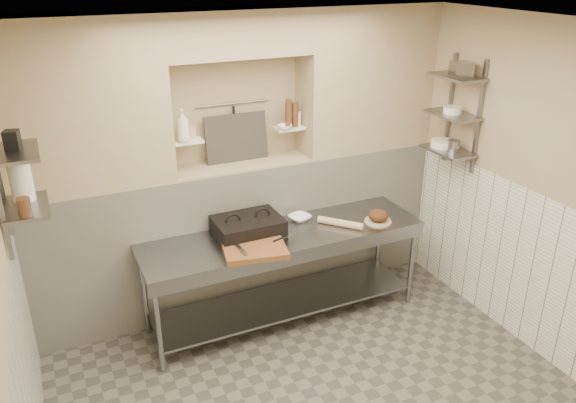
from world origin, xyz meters
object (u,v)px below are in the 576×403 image
cutting_board (255,250)px  bowl_alcove (285,127)px  mixing_bowl (300,218)px  rolling_pin (340,223)px  prep_table (284,259)px  jug_left (21,180)px  bread_loaf (378,215)px  panini_press (248,227)px  bottle_soap (183,126)px

cutting_board → bowl_alcove: bowl_alcove is taller
mixing_bowl → rolling_pin: size_ratio=0.46×
cutting_board → mixing_bowl: mixing_bowl is taller
prep_table → rolling_pin: (0.54, -0.07, 0.29)m
rolling_pin → jug_left: bearing=179.1°
rolling_pin → bread_loaf: (0.37, -0.07, 0.04)m
bread_loaf → jug_left: (-2.93, 0.11, 0.79)m
cutting_board → bowl_alcove: 1.24m
bread_loaf → prep_table: bearing=171.1°
panini_press → rolling_pin: size_ratio=1.38×
cutting_board → bowl_alcove: size_ratio=3.75×
cutting_board → rolling_pin: bearing=9.0°
bottle_soap → jug_left: 1.42m
mixing_bowl → bottle_soap: (-0.97, 0.32, 0.93)m
bowl_alcove → jug_left: bearing=-166.7°
prep_table → bread_loaf: bearing=-8.9°
mixing_bowl → bowl_alcove: size_ratio=1.44×
bread_loaf → bowl_alcove: bearing=135.7°
mixing_bowl → cutting_board: bearing=-146.2°
cutting_board → mixing_bowl: size_ratio=2.61×
panini_press → bottle_soap: bottle_soap is taller
rolling_pin → bottle_soap: size_ratio=1.49×
cutting_board → rolling_pin: (0.91, 0.14, 0.01)m
jug_left → rolling_pin: bearing=-0.9°
prep_table → panini_press: bearing=157.8°
prep_table → cutting_board: (-0.37, -0.21, 0.28)m
mixing_bowl → jug_left: bearing=-174.3°
panini_press → bowl_alcove: bowl_alcove is taller
prep_table → rolling_pin: 0.62m
bowl_alcove → bottle_soap: bearing=179.2°
bowl_alcove → panini_press: bearing=-144.4°
jug_left → bowl_alcove: bearing=13.3°
rolling_pin → bread_loaf: size_ratio=2.34×
prep_table → bowl_alcove: bowl_alcove is taller
mixing_bowl → rolling_pin: bearing=-43.5°
bowl_alcove → mixing_bowl: bearing=-87.3°
prep_table → bottle_soap: (-0.72, 0.52, 1.22)m
panini_press → bread_loaf: panini_press is taller
mixing_bowl → jug_left: size_ratio=0.66×
prep_table → bread_loaf: (0.90, -0.14, 0.33)m
mixing_bowl → bread_loaf: bearing=-27.8°
rolling_pin → bottle_soap: (-1.26, 0.59, 0.93)m
panini_press → rolling_pin: 0.86m
cutting_board → bread_loaf: (1.27, 0.07, 0.05)m
panini_press → jug_left: size_ratio=1.96×
bowl_alcove → rolling_pin: bearing=-62.5°
rolling_pin → jug_left: (-2.57, 0.04, 0.83)m
mixing_bowl → jug_left: (-2.28, -0.23, 0.84)m
panini_press → jug_left: bearing=-175.6°
jug_left → bread_loaf: bearing=-2.2°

